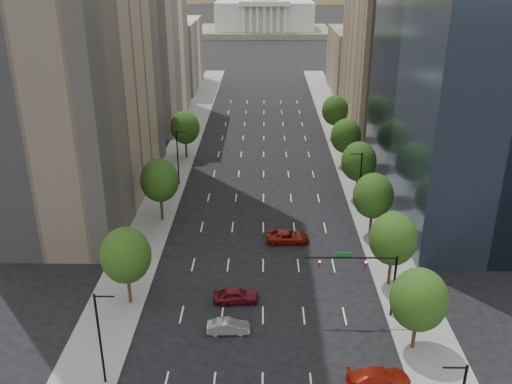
{
  "coord_description": "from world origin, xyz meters",
  "views": [
    {
      "loc": [
        -0.03,
        -17.58,
        33.92
      ],
      "look_at": [
        -0.9,
        43.39,
        8.0
      ],
      "focal_mm": 39.22,
      "sensor_mm": 36.0,
      "label": 1
    }
  ],
  "objects_px": {
    "car_red_near": "(379,378)",
    "car_red_far": "(288,237)",
    "traffic_signal": "(370,272)",
    "capitol": "(264,15)",
    "car_silver": "(228,327)",
    "car_maroon": "(236,295)"
  },
  "relations": [
    {
      "from": "car_red_near",
      "to": "car_silver",
      "type": "distance_m",
      "value": 15.03
    },
    {
      "from": "car_red_far",
      "to": "car_silver",
      "type": "bearing_deg",
      "value": 159.86
    },
    {
      "from": "car_maroon",
      "to": "capitol",
      "type": "bearing_deg",
      "value": -5.34
    },
    {
      "from": "traffic_signal",
      "to": "car_red_far",
      "type": "height_order",
      "value": "traffic_signal"
    },
    {
      "from": "capitol",
      "to": "car_silver",
      "type": "relative_size",
      "value": 14.37
    },
    {
      "from": "car_red_near",
      "to": "car_red_far",
      "type": "relative_size",
      "value": 1.01
    },
    {
      "from": "traffic_signal",
      "to": "capitol",
      "type": "xyz_separation_m",
      "value": [
        -10.53,
        219.71,
        3.4
      ]
    },
    {
      "from": "car_red_near",
      "to": "car_maroon",
      "type": "bearing_deg",
      "value": 38.83
    },
    {
      "from": "traffic_signal",
      "to": "car_maroon",
      "type": "bearing_deg",
      "value": 170.14
    },
    {
      "from": "traffic_signal",
      "to": "car_maroon",
      "type": "height_order",
      "value": "traffic_signal"
    },
    {
      "from": "traffic_signal",
      "to": "capitol",
      "type": "distance_m",
      "value": 219.99
    },
    {
      "from": "car_silver",
      "to": "car_red_near",
      "type": "bearing_deg",
      "value": -120.84
    },
    {
      "from": "car_red_near",
      "to": "car_maroon",
      "type": "height_order",
      "value": "car_maroon"
    },
    {
      "from": "car_silver",
      "to": "car_red_far",
      "type": "xyz_separation_m",
      "value": [
        6.47,
        18.74,
        0.07
      ]
    },
    {
      "from": "car_red_near",
      "to": "car_red_far",
      "type": "distance_m",
      "value": 26.73
    },
    {
      "from": "car_red_far",
      "to": "traffic_signal",
      "type": "bearing_deg",
      "value": -156.07
    },
    {
      "from": "capitol",
      "to": "car_red_far",
      "type": "xyz_separation_m",
      "value": [
        3.11,
        -203.83,
        -7.82
      ]
    },
    {
      "from": "traffic_signal",
      "to": "car_silver",
      "type": "relative_size",
      "value": 2.18
    },
    {
      "from": "capitol",
      "to": "car_silver",
      "type": "height_order",
      "value": "capitol"
    },
    {
      "from": "capitol",
      "to": "traffic_signal",
      "type": "bearing_deg",
      "value": -87.26
    },
    {
      "from": "car_maroon",
      "to": "car_red_far",
      "type": "height_order",
      "value": "car_maroon"
    },
    {
      "from": "car_red_near",
      "to": "car_red_far",
      "type": "bearing_deg",
      "value": 7.51
    }
  ]
}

